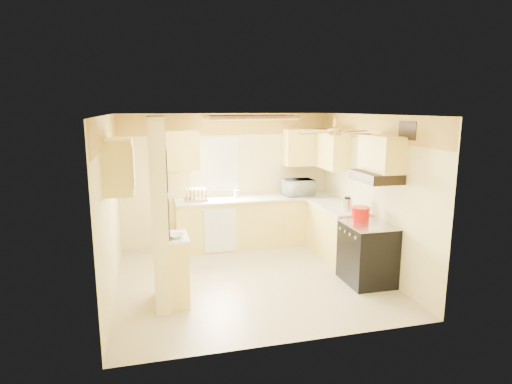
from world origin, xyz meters
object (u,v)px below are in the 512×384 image
object	(u,v)px
stove	(367,253)
microwave	(298,187)
dutch_oven	(360,213)
kettle	(347,204)
bowl	(176,236)

from	to	relation	value
stove	microwave	distance (m)	2.24
dutch_oven	kettle	distance (m)	0.47
stove	bowl	size ratio (longest dim) A/B	4.50
microwave	bowl	xyz separation A→B (m)	(-2.48, -2.20, -0.13)
stove	dutch_oven	world-z (taller)	dutch_oven
microwave	bowl	world-z (taller)	microwave
microwave	dutch_oven	world-z (taller)	microwave
microwave	kettle	xyz separation A→B (m)	(0.35, -1.40, -0.05)
stove	kettle	size ratio (longest dim) A/B	3.88
bowl	stove	bearing A→B (deg)	1.59
dutch_oven	bowl	bearing A→B (deg)	-173.16
dutch_oven	kettle	xyz separation A→B (m)	(0.01, 0.47, 0.04)
stove	bowl	world-z (taller)	bowl
stove	microwave	bearing A→B (deg)	99.09
stove	dutch_oven	bearing A→B (deg)	90.98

